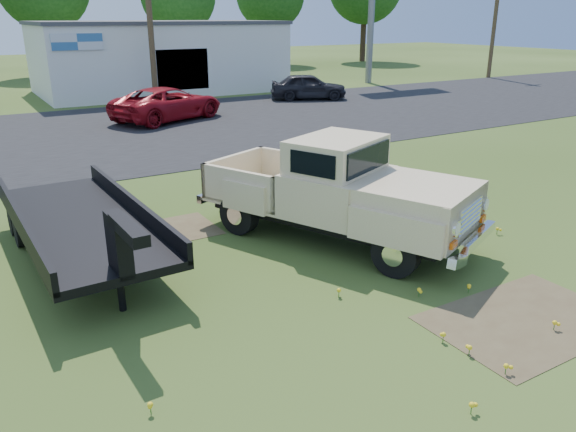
% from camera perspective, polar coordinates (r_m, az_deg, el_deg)
% --- Properties ---
extents(ground, '(140.00, 140.00, 0.00)m').
position_cam_1_polar(ground, '(10.41, 4.62, -5.53)').
color(ground, '#304516').
rests_on(ground, ground).
extents(asphalt_lot, '(90.00, 14.00, 0.02)m').
position_cam_1_polar(asphalt_lot, '(23.71, -17.06, 8.06)').
color(asphalt_lot, black).
rests_on(asphalt_lot, ground).
extents(dirt_patch_a, '(3.00, 2.00, 0.01)m').
position_cam_1_polar(dirt_patch_a, '(9.51, 23.00, -9.73)').
color(dirt_patch_a, brown).
rests_on(dirt_patch_a, ground).
extents(dirt_patch_b, '(2.20, 1.60, 0.01)m').
position_cam_1_polar(dirt_patch_b, '(12.48, -12.42, -1.56)').
color(dirt_patch_b, brown).
rests_on(dirt_patch_b, ground).
extents(commercial_building, '(14.20, 8.20, 4.15)m').
position_cam_1_polar(commercial_building, '(36.56, -12.98, 15.54)').
color(commercial_building, silver).
rests_on(commercial_building, ground).
extents(utility_pole_mid, '(1.60, 0.30, 9.00)m').
position_cam_1_polar(utility_pole_mid, '(31.12, -13.92, 19.46)').
color(utility_pole_mid, '#412C1E').
rests_on(utility_pole_mid, ground).
extents(utility_pole_east, '(1.60, 0.30, 9.00)m').
position_cam_1_polar(utility_pole_east, '(46.27, 20.35, 18.74)').
color(utility_pole_east, '#412C1E').
rests_on(utility_pole_east, ground).
extents(vintage_pickup_truck, '(4.51, 6.37, 2.16)m').
position_cam_1_polar(vintage_pickup_truck, '(11.51, 4.84, 2.72)').
color(vintage_pickup_truck, '#C7AF85').
rests_on(vintage_pickup_truck, ground).
extents(flatbed_trailer, '(2.29, 6.37, 1.72)m').
position_cam_1_polar(flatbed_trailer, '(11.25, -20.40, -0.06)').
color(flatbed_trailer, black).
rests_on(flatbed_trailer, ground).
extents(red_pickup, '(5.78, 4.31, 1.46)m').
position_cam_1_polar(red_pickup, '(25.99, -12.10, 11.07)').
color(red_pickup, maroon).
rests_on(red_pickup, ground).
extents(dark_sedan, '(4.49, 3.33, 1.42)m').
position_cam_1_polar(dark_sedan, '(32.04, 2.09, 13.00)').
color(dark_sedan, black).
rests_on(dark_sedan, ground).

